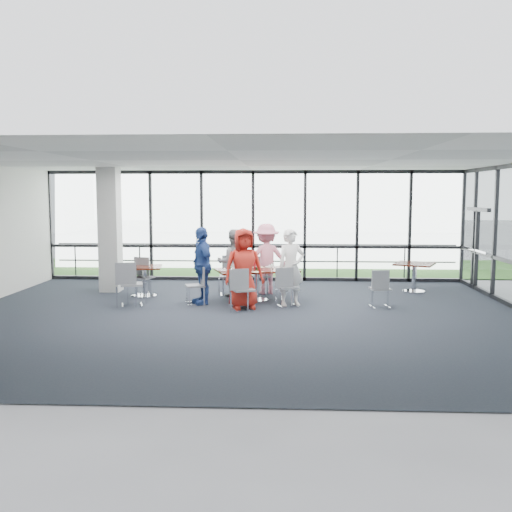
{
  "coord_description": "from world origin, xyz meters",
  "views": [
    {
      "loc": [
        0.89,
        -11.5,
        2.53
      ],
      "look_at": [
        0.25,
        1.54,
        1.1
      ],
      "focal_mm": 40.0,
      "sensor_mm": 36.0,
      "label": 1
    }
  ],
  "objects_px": {
    "chair_main_fl": "(229,276)",
    "chair_main_fr": "(261,276)",
    "chair_main_end": "(195,286)",
    "chair_spare_la": "(131,284)",
    "chair_main_nr": "(287,287)",
    "structural_column": "(110,230)",
    "diner_end": "(202,266)",
    "chair_spare_r": "(380,289)",
    "side_table_right": "(414,267)",
    "main_table": "(257,275)",
    "diner_near_right": "(291,267)",
    "chair_spare_lb": "(143,277)",
    "side_table_left": "(145,271)",
    "diner_near_left": "(244,268)",
    "diner_far_right": "(266,259)",
    "diner_far_left": "(233,263)",
    "chair_main_nl": "(243,290)"
  },
  "relations": [
    {
      "from": "diner_far_right",
      "to": "chair_main_fr",
      "type": "height_order",
      "value": "diner_far_right"
    },
    {
      "from": "diner_far_right",
      "to": "chair_main_nr",
      "type": "bearing_deg",
      "value": 91.49
    },
    {
      "from": "chair_main_nl",
      "to": "chair_spare_r",
      "type": "xyz_separation_m",
      "value": [
        3.03,
        0.45,
        -0.03
      ]
    },
    {
      "from": "diner_end",
      "to": "diner_far_right",
      "type": "bearing_deg",
      "value": 107.97
    },
    {
      "from": "diner_near_left",
      "to": "diner_near_right",
      "type": "xyz_separation_m",
      "value": [
        1.05,
        0.38,
        -0.02
      ]
    },
    {
      "from": "main_table",
      "to": "side_table_left",
      "type": "height_order",
      "value": "same"
    },
    {
      "from": "side_table_left",
      "to": "diner_end",
      "type": "relative_size",
      "value": 0.52
    },
    {
      "from": "side_table_right",
      "to": "diner_end",
      "type": "relative_size",
      "value": 0.69
    },
    {
      "from": "chair_main_end",
      "to": "chair_spare_r",
      "type": "relative_size",
      "value": 1.01
    },
    {
      "from": "diner_far_right",
      "to": "chair_main_fl",
      "type": "distance_m",
      "value": 1.04
    },
    {
      "from": "structural_column",
      "to": "diner_end",
      "type": "xyz_separation_m",
      "value": [
        2.61,
        -1.61,
        -0.71
      ]
    },
    {
      "from": "main_table",
      "to": "chair_main_end",
      "type": "xyz_separation_m",
      "value": [
        -1.39,
        -0.49,
        -0.19
      ]
    },
    {
      "from": "side_table_right",
      "to": "chair_spare_lb",
      "type": "relative_size",
      "value": 1.33
    },
    {
      "from": "diner_far_left",
      "to": "chair_main_nl",
      "type": "distance_m",
      "value": 1.8
    },
    {
      "from": "structural_column",
      "to": "diner_far_right",
      "type": "relative_size",
      "value": 1.8
    },
    {
      "from": "chair_spare_r",
      "to": "chair_spare_lb",
      "type": "bearing_deg",
      "value": 159.6
    },
    {
      "from": "diner_far_right",
      "to": "chair_main_fr",
      "type": "relative_size",
      "value": 1.97
    },
    {
      "from": "chair_main_nr",
      "to": "chair_main_end",
      "type": "bearing_deg",
      "value": 155.79
    },
    {
      "from": "side_table_left",
      "to": "diner_near_right",
      "type": "relative_size",
      "value": 0.53
    },
    {
      "from": "structural_column",
      "to": "chair_spare_r",
      "type": "distance_m",
      "value": 7.0
    },
    {
      "from": "diner_far_right",
      "to": "chair_main_fr",
      "type": "bearing_deg",
      "value": -20.35
    },
    {
      "from": "chair_main_fl",
      "to": "chair_main_fr",
      "type": "height_order",
      "value": "chair_main_fl"
    },
    {
      "from": "structural_column",
      "to": "diner_near_left",
      "type": "height_order",
      "value": "structural_column"
    },
    {
      "from": "chair_main_fl",
      "to": "chair_spare_la",
      "type": "height_order",
      "value": "chair_spare_la"
    },
    {
      "from": "diner_end",
      "to": "chair_main_end",
      "type": "xyz_separation_m",
      "value": [
        -0.15,
        -0.05,
        -0.46
      ]
    },
    {
      "from": "side_table_right",
      "to": "diner_near_right",
      "type": "distance_m",
      "value": 3.75
    },
    {
      "from": "side_table_left",
      "to": "diner_near_right",
      "type": "bearing_deg",
      "value": -14.92
    },
    {
      "from": "chair_main_end",
      "to": "side_table_right",
      "type": "bearing_deg",
      "value": 90.67
    },
    {
      "from": "main_table",
      "to": "chair_main_fl",
      "type": "height_order",
      "value": "chair_main_fl"
    },
    {
      "from": "chair_spare_la",
      "to": "chair_spare_r",
      "type": "distance_m",
      "value": 5.59
    },
    {
      "from": "diner_near_left",
      "to": "diner_near_right",
      "type": "distance_m",
      "value": 1.12
    },
    {
      "from": "chair_main_end",
      "to": "chair_spare_la",
      "type": "distance_m",
      "value": 1.44
    },
    {
      "from": "side_table_left",
      "to": "chair_main_nr",
      "type": "distance_m",
      "value": 3.68
    },
    {
      "from": "chair_main_nl",
      "to": "chair_spare_la",
      "type": "bearing_deg",
      "value": 150.65
    },
    {
      "from": "diner_far_right",
      "to": "chair_spare_r",
      "type": "distance_m",
      "value": 3.12
    },
    {
      "from": "chair_main_fl",
      "to": "chair_main_fr",
      "type": "xyz_separation_m",
      "value": [
        0.8,
        0.28,
        -0.02
      ]
    },
    {
      "from": "side_table_right",
      "to": "chair_main_fl",
      "type": "height_order",
      "value": "chair_main_fl"
    },
    {
      "from": "chair_spare_lb",
      "to": "chair_main_end",
      "type": "bearing_deg",
      "value": 165.43
    },
    {
      "from": "chair_spare_lb",
      "to": "diner_far_left",
      "type": "bearing_deg",
      "value": -158.33
    },
    {
      "from": "diner_near_left",
      "to": "diner_far_right",
      "type": "bearing_deg",
      "value": 60.12
    },
    {
      "from": "side_table_left",
      "to": "diner_end",
      "type": "bearing_deg",
      "value": -29.13
    },
    {
      "from": "chair_main_nr",
      "to": "chair_main_fr",
      "type": "height_order",
      "value": "chair_main_fr"
    },
    {
      "from": "diner_near_right",
      "to": "chair_spare_lb",
      "type": "relative_size",
      "value": 1.88
    },
    {
      "from": "side_table_right",
      "to": "chair_main_fr",
      "type": "bearing_deg",
      "value": -173.78
    },
    {
      "from": "chair_spare_lb",
      "to": "main_table",
      "type": "bearing_deg",
      "value": -170.47
    },
    {
      "from": "diner_far_left",
      "to": "chair_main_fr",
      "type": "bearing_deg",
      "value": -156.58
    },
    {
      "from": "chair_spare_r",
      "to": "side_table_right",
      "type": "bearing_deg",
      "value": 51.28
    },
    {
      "from": "chair_spare_r",
      "to": "diner_near_left",
      "type": "bearing_deg",
      "value": 175.83
    },
    {
      "from": "side_table_left",
      "to": "chair_spare_la",
      "type": "bearing_deg",
      "value": -90.68
    },
    {
      "from": "main_table",
      "to": "diner_far_right",
      "type": "bearing_deg",
      "value": 60.03
    }
  ]
}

